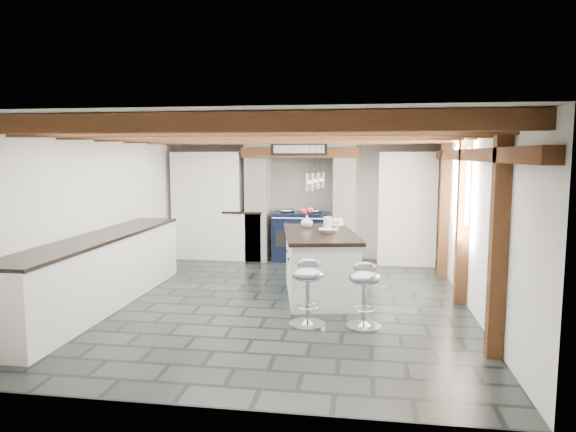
# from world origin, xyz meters

# --- Properties ---
(ground) EXTENTS (6.00, 6.00, 0.00)m
(ground) POSITION_xyz_m (0.00, 0.00, 0.00)
(ground) COLOR black
(ground) RESTS_ON ground
(room_shell) EXTENTS (6.00, 6.03, 6.00)m
(room_shell) POSITION_xyz_m (-0.61, 1.42, 1.07)
(room_shell) COLOR white
(room_shell) RESTS_ON ground
(range_cooker) EXTENTS (1.00, 0.63, 0.99)m
(range_cooker) POSITION_xyz_m (0.00, 2.68, 0.47)
(range_cooker) COLOR black
(range_cooker) RESTS_ON ground
(kitchen_island) EXTENTS (1.26, 1.94, 1.19)m
(kitchen_island) POSITION_xyz_m (0.55, 0.34, 0.46)
(kitchen_island) COLOR white
(kitchen_island) RESTS_ON ground
(bar_stool_near) EXTENTS (0.40, 0.40, 0.74)m
(bar_stool_near) POSITION_xyz_m (1.17, -0.93, 0.46)
(bar_stool_near) COLOR silver
(bar_stool_near) RESTS_ON ground
(bar_stool_far) EXTENTS (0.47, 0.47, 0.77)m
(bar_stool_far) POSITION_xyz_m (0.53, -0.95, 0.48)
(bar_stool_far) COLOR silver
(bar_stool_far) RESTS_ON ground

